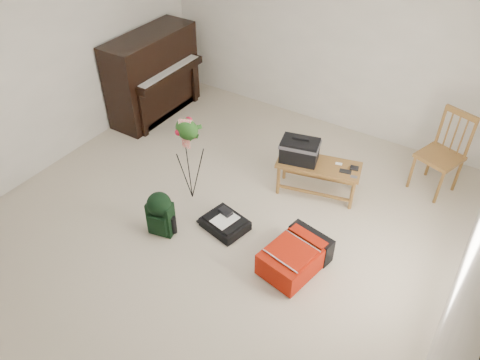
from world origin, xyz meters
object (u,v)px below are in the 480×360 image
Objects in this scene: green_backpack at (160,212)px; black_duffel at (225,223)px; bench at (307,153)px; red_suitcase at (297,254)px; dining_chair at (441,154)px; flower_stand at (189,160)px; piano at (154,77)px.

black_duffel is at bearing 25.18° from green_backpack.
red_suitcase is (0.50, -1.16, -0.38)m from bench.
bench reaches higher than black_duffel.
dining_chair is 0.91× the size of flower_stand.
piano is 4.11m from dining_chair.
black_duffel is at bearing -33.86° from piano.
dining_chair is 1.90× the size of green_backpack.
flower_stand is (-2.41, -1.77, 0.05)m from dining_chair.
piano is at bearing 156.92° from bench.
dining_chair is 1.33× the size of red_suitcase.
dining_chair is (4.08, 0.45, -0.09)m from piano.
piano is 3.64m from red_suitcase.
green_backpack is at bearing -48.56° from piano.
bench is 1.61m from dining_chair.
piano reaches higher than flower_stand.
bench is 1.92× the size of black_duffel.
green_backpack is (-2.33, -2.43, -0.21)m from dining_chair.
dining_chair is at bearing 15.44° from flower_stand.
green_backpack is at bearing -104.07° from flower_stand.
flower_stand reaches higher than red_suitcase.
red_suitcase is at bearing -30.94° from flower_stand.
dining_chair is at bearing 19.52° from bench.
piano reaches higher than red_suitcase.
flower_stand is at bearing 172.90° from black_duffel.
red_suitcase is at bearing -26.33° from piano.
flower_stand is (-0.64, 0.22, 0.48)m from black_duffel.
red_suitcase is 1.54m from green_backpack.
black_duffel is (-1.77, -1.99, -0.43)m from dining_chair.
dining_chair reaches higher than red_suitcase.
flower_stand reaches higher than bench.
piano is at bearing 118.72° from green_backpack.
black_duffel is (-0.93, 0.05, -0.09)m from red_suitcase.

